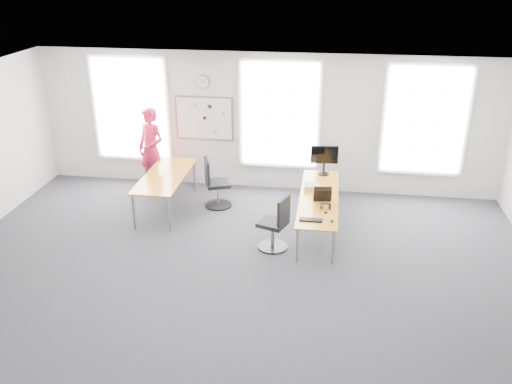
% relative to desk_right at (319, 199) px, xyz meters
% --- Properties ---
extents(floor, '(10.00, 10.00, 0.00)m').
position_rel_desk_right_xyz_m(floor, '(-1.25, -2.15, -0.62)').
color(floor, '#29282E').
rests_on(floor, ground).
extents(ceiling, '(10.00, 10.00, 0.00)m').
position_rel_desk_right_xyz_m(ceiling, '(-1.25, -2.15, 2.38)').
color(ceiling, silver).
rests_on(ceiling, ground).
extents(wall_back, '(10.00, 0.00, 10.00)m').
position_rel_desk_right_xyz_m(wall_back, '(-1.25, 1.85, 0.88)').
color(wall_back, silver).
rests_on(wall_back, ground).
extents(window_left, '(1.60, 0.06, 2.20)m').
position_rel_desk_right_xyz_m(window_left, '(-4.25, 1.82, 1.08)').
color(window_left, white).
rests_on(window_left, wall_back).
extents(window_mid, '(1.60, 0.06, 2.20)m').
position_rel_desk_right_xyz_m(window_mid, '(-0.95, 1.82, 1.08)').
color(window_mid, white).
rests_on(window_mid, wall_back).
extents(window_right, '(1.60, 0.06, 2.20)m').
position_rel_desk_right_xyz_m(window_right, '(2.05, 1.82, 1.08)').
color(window_right, white).
rests_on(window_right, wall_back).
extents(desk_right, '(0.72, 2.70, 0.66)m').
position_rel_desk_right_xyz_m(desk_right, '(0.00, 0.00, 0.00)').
color(desk_right, orange).
rests_on(desk_right, ground).
extents(desk_left, '(0.82, 2.05, 0.75)m').
position_rel_desk_right_xyz_m(desk_left, '(-3.11, 0.43, 0.07)').
color(desk_left, orange).
rests_on(desk_left, ground).
extents(chair_right, '(0.58, 0.58, 1.01)m').
position_rel_desk_right_xyz_m(chair_right, '(-0.71, -0.89, -0.17)').
color(chair_right, black).
rests_on(chair_right, ground).
extents(chair_left, '(0.61, 0.61, 1.04)m').
position_rel_desk_right_xyz_m(chair_left, '(-2.15, 0.69, -0.16)').
color(chair_left, black).
rests_on(chair_left, ground).
extents(person, '(0.80, 0.68, 1.85)m').
position_rel_desk_right_xyz_m(person, '(-3.71, 1.40, 0.31)').
color(person, '#CB1B41').
rests_on(person, ground).
extents(whiteboard, '(1.20, 0.03, 0.90)m').
position_rel_desk_right_xyz_m(whiteboard, '(-2.60, 1.82, 0.93)').
color(whiteboard, white).
rests_on(whiteboard, wall_back).
extents(wall_clock, '(0.30, 0.04, 0.30)m').
position_rel_desk_right_xyz_m(wall_clock, '(-2.60, 1.82, 1.73)').
color(wall_clock, gray).
rests_on(wall_clock, wall_back).
extents(keyboard, '(0.40, 0.15, 0.02)m').
position_rel_desk_right_xyz_m(keyboard, '(-0.10, -1.01, 0.05)').
color(keyboard, black).
rests_on(keyboard, desk_right).
extents(mouse, '(0.07, 0.11, 0.04)m').
position_rel_desk_right_xyz_m(mouse, '(0.26, -1.02, 0.06)').
color(mouse, black).
rests_on(mouse, desk_right).
extents(lens_cap, '(0.07, 0.07, 0.01)m').
position_rel_desk_right_xyz_m(lens_cap, '(0.15, -0.68, 0.05)').
color(lens_cap, black).
rests_on(lens_cap, desk_right).
extents(headphones, '(0.19, 0.10, 0.11)m').
position_rel_desk_right_xyz_m(headphones, '(0.13, -0.51, 0.09)').
color(headphones, black).
rests_on(headphones, desk_right).
extents(laptop_sleeve, '(0.34, 0.20, 0.27)m').
position_rel_desk_right_xyz_m(laptop_sleeve, '(0.07, -0.20, 0.17)').
color(laptop_sleeve, black).
rests_on(laptop_sleeve, desk_right).
extents(paper_stack, '(0.31, 0.25, 0.10)m').
position_rel_desk_right_xyz_m(paper_stack, '(-0.16, 0.33, 0.09)').
color(paper_stack, beige).
rests_on(paper_stack, desk_right).
extents(monitor, '(0.56, 0.23, 0.62)m').
position_rel_desk_right_xyz_m(monitor, '(0.05, 1.14, 0.42)').
color(monitor, black).
rests_on(monitor, desk_right).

